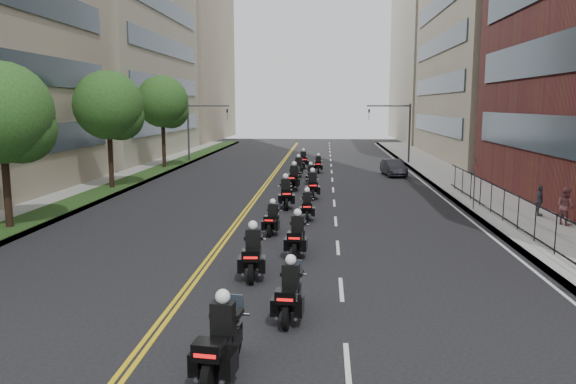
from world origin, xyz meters
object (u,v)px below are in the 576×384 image
motorcycle_10 (298,168)px  parked_sedan (394,168)px  motorcycle_11 (318,165)px  motorcycle_12 (303,160)px  motorcycle_4 (272,220)px  motorcycle_7 (313,186)px  motorcycle_0 (221,343)px  pedestrian_b (566,206)px  motorcycle_8 (294,179)px  motorcycle_6 (286,194)px  motorcycle_1 (290,294)px  pedestrian_c (540,201)px  motorcycle_9 (311,175)px  motorcycle_2 (253,255)px  motorcycle_3 (297,237)px  motorcycle_5 (307,207)px

motorcycle_10 → parked_sedan: 7.52m
motorcycle_11 → motorcycle_12: motorcycle_12 is taller
motorcycle_4 → motorcycle_7: 9.58m
motorcycle_0 → pedestrian_b: pedestrian_b is taller
motorcycle_4 → motorcycle_8: motorcycle_8 is taller
motorcycle_10 → parked_sedan: size_ratio=0.62×
motorcycle_6 → motorcycle_4: bearing=-98.2°
pedestrian_b → parked_sedan: bearing=-3.5°
motorcycle_4 → pedestrian_b: (13.07, 2.06, 0.40)m
motorcycle_7 → motorcycle_1: bearing=-93.5°
motorcycle_1 → motorcycle_12: 34.87m
pedestrian_b → pedestrian_c: (-0.41, 2.00, -0.10)m
motorcycle_12 → pedestrian_b: size_ratio=1.39×
motorcycle_4 → motorcycle_12: 25.21m
motorcycle_8 → motorcycle_11: 9.87m
motorcycle_4 → motorcycle_9: (1.23, 15.35, 0.01)m
pedestrian_c → motorcycle_0: bearing=162.7°
motorcycle_2 → pedestrian_b: 15.46m
motorcycle_3 → motorcycle_1: bearing=-85.2°
motorcycle_0 → parked_sedan: motorcycle_0 is taller
motorcycle_11 → motorcycle_9: bearing=-94.2°
motorcycle_4 → motorcycle_10: bearing=94.2°
motorcycle_2 → motorcycle_7: motorcycle_2 is taller
motorcycle_10 → pedestrian_b: 21.44m
motorcycle_3 → motorcycle_2: bearing=-111.7°
motorcycle_6 → parked_sedan: size_ratio=0.65×
motorcycle_1 → motorcycle_5: motorcycle_1 is taller
motorcycle_0 → motorcycle_11: bearing=94.6°
motorcycle_3 → parked_sedan: size_ratio=0.61×
motorcycle_6 → motorcycle_7: motorcycle_6 is taller
motorcycle_4 → motorcycle_11: bearing=90.4°
motorcycle_1 → motorcycle_9: bearing=94.4°
motorcycle_0 → motorcycle_3: size_ratio=1.05×
motorcycle_1 → motorcycle_12: size_ratio=0.98×
motorcycle_8 → pedestrian_b: size_ratio=1.50×
motorcycle_8 → pedestrian_c: (12.45, -8.41, 0.16)m
motorcycle_5 → motorcycle_1: bearing=-91.9°
motorcycle_2 → parked_sedan: motorcycle_2 is taller
motorcycle_7 → motorcycle_11: 12.77m
motorcycle_11 → motorcycle_12: bearing=113.5°
motorcycle_12 → motorcycle_5: bearing=-93.2°
motorcycle_4 → motorcycle_8: bearing=93.7°
motorcycle_7 → motorcycle_4: bearing=-102.1°
motorcycle_3 → motorcycle_4: bearing=113.7°
motorcycle_9 → pedestrian_b: bearing=-52.5°
motorcycle_2 → motorcycle_6: size_ratio=0.98×
motorcycle_7 → motorcycle_10: (-1.34, 9.72, -0.02)m
motorcycle_2 → motorcycle_9: bearing=83.1°
motorcycle_8 → motorcycle_12: size_ratio=1.08×
motorcycle_7 → parked_sedan: (6.07, 11.04, -0.08)m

